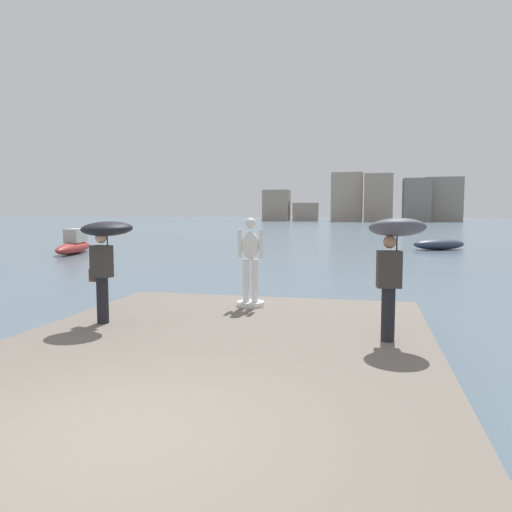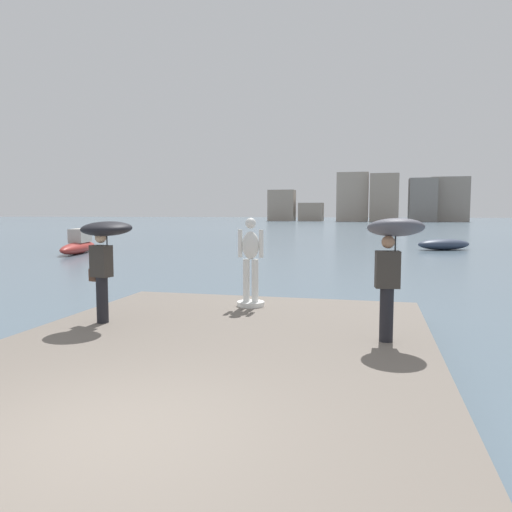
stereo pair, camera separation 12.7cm
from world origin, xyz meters
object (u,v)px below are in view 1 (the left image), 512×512
boat_near (439,244)px  onlooker_left (105,243)px  statue_white_figure (251,266)px  onlooker_right (395,246)px  boat_far (74,245)px

boat_near → onlooker_left: bearing=-109.8°
statue_white_figure → onlooker_right: bearing=-38.7°
boat_far → boat_near: bearing=20.1°
statue_white_figure → onlooker_left: statue_white_figure is taller
statue_white_figure → onlooker_left: 3.25m
statue_white_figure → boat_far: statue_white_figure is taller
onlooker_right → boat_near: onlooker_right is taller
statue_white_figure → onlooker_left: bearing=-135.0°
onlooker_left → boat_near: bearing=70.2°
statue_white_figure → boat_far: bearing=133.0°
statue_white_figure → onlooker_left: (-2.26, -2.26, 0.61)m
onlooker_right → boat_far: onlooker_right is taller
statue_white_figure → boat_near: (7.21, 24.03, -0.94)m
onlooker_left → onlooker_right: bearing=-1.2°
boat_near → boat_far: size_ratio=0.71×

